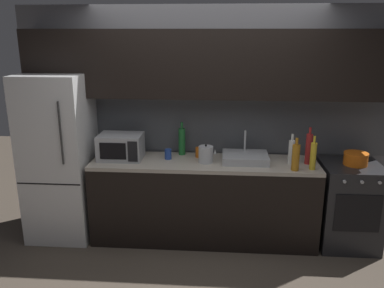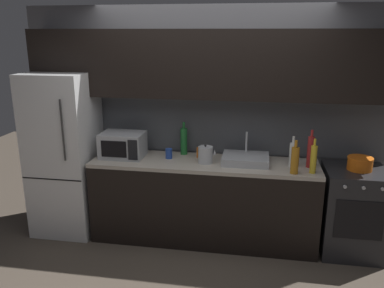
% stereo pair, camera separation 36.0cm
% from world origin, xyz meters
% --- Properties ---
extents(ground_plane, '(10.00, 10.00, 0.00)m').
position_xyz_m(ground_plane, '(0.00, 0.00, 0.00)').
color(ground_plane, '#4C4238').
extents(back_wall, '(4.13, 0.44, 2.50)m').
position_xyz_m(back_wall, '(0.00, 1.20, 1.55)').
color(back_wall, slate).
rests_on(back_wall, ground).
extents(counter_run, '(2.39, 0.60, 0.90)m').
position_xyz_m(counter_run, '(0.00, 0.90, 0.45)').
color(counter_run, black).
rests_on(counter_run, ground).
extents(refrigerator, '(0.68, 0.69, 1.81)m').
position_xyz_m(refrigerator, '(-1.58, 0.90, 0.90)').
color(refrigerator, white).
rests_on(refrigerator, ground).
extents(oven_range, '(0.60, 0.62, 0.90)m').
position_xyz_m(oven_range, '(1.54, 0.90, 0.45)').
color(oven_range, '#232326').
rests_on(oven_range, ground).
extents(microwave, '(0.46, 0.35, 0.27)m').
position_xyz_m(microwave, '(-0.90, 0.92, 1.04)').
color(microwave, '#A8AAAF').
rests_on(microwave, counter_run).
extents(sink_basin, '(0.48, 0.38, 0.30)m').
position_xyz_m(sink_basin, '(0.43, 0.93, 0.94)').
color(sink_basin, '#ADAFB5').
rests_on(sink_basin, counter_run).
extents(kettle, '(0.19, 0.15, 0.20)m').
position_xyz_m(kettle, '(0.02, 0.86, 0.99)').
color(kettle, '#B7BABF').
rests_on(kettle, counter_run).
extents(wine_bottle_amber, '(0.08, 0.08, 0.33)m').
position_xyz_m(wine_bottle_amber, '(0.91, 0.68, 1.04)').
color(wine_bottle_amber, '#B27019').
rests_on(wine_bottle_amber, counter_run).
extents(wine_bottle_red, '(0.07, 0.07, 0.39)m').
position_xyz_m(wine_bottle_red, '(1.08, 0.90, 1.06)').
color(wine_bottle_red, '#A82323').
rests_on(wine_bottle_red, counter_run).
extents(wine_bottle_yellow, '(0.06, 0.06, 0.34)m').
position_xyz_m(wine_bottle_yellow, '(1.09, 0.73, 1.04)').
color(wine_bottle_yellow, gold).
rests_on(wine_bottle_yellow, counter_run).
extents(wine_bottle_green, '(0.08, 0.08, 0.37)m').
position_xyz_m(wine_bottle_green, '(-0.26, 1.12, 1.05)').
color(wine_bottle_green, '#1E6B2D').
rests_on(wine_bottle_green, counter_run).
extents(wine_bottle_white, '(0.07, 0.07, 0.32)m').
position_xyz_m(wine_bottle_white, '(0.90, 0.89, 1.03)').
color(wine_bottle_white, silver).
rests_on(wine_bottle_white, counter_run).
extents(mug_blue, '(0.07, 0.07, 0.11)m').
position_xyz_m(mug_blue, '(-0.39, 0.94, 0.95)').
color(mug_blue, '#234299').
rests_on(mug_blue, counter_run).
extents(mug_orange, '(0.08, 0.08, 0.11)m').
position_xyz_m(mug_orange, '(-0.06, 1.03, 0.95)').
color(mug_orange, orange).
rests_on(mug_orange, counter_run).
extents(cooking_pot, '(0.24, 0.24, 0.13)m').
position_xyz_m(cooking_pot, '(1.56, 0.90, 0.97)').
color(cooking_pot, orange).
rests_on(cooking_pot, oven_range).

